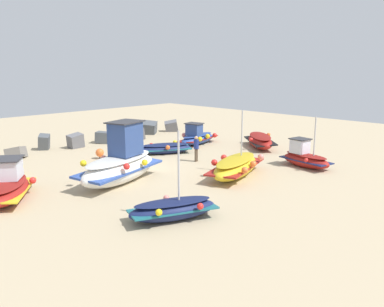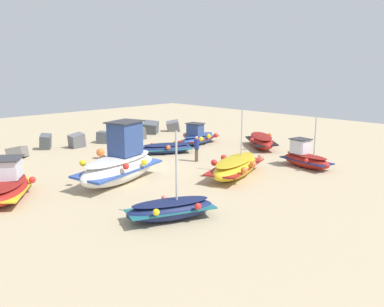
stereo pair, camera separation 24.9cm
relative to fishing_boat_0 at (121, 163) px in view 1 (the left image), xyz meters
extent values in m
plane|color=tan|center=(2.10, 1.52, -1.00)|extent=(58.58, 58.58, 0.00)
ellipsoid|color=white|center=(-0.09, -0.03, -0.31)|extent=(5.68, 3.29, 1.44)
cube|color=#2D4C9E|center=(-0.09, -0.03, -0.25)|extent=(5.48, 3.24, 0.19)
ellipsoid|color=beige|center=(-0.09, -0.03, 0.26)|extent=(4.99, 2.85, 0.29)
cube|color=#2D4784|center=(0.45, 0.13, 1.21)|extent=(1.81, 1.54, 1.69)
cube|color=#333338|center=(0.45, 0.13, 2.09)|extent=(2.10, 1.78, 0.06)
sphere|color=yellow|center=(-1.82, 0.54, 0.24)|extent=(0.32, 0.32, 0.32)
sphere|color=red|center=(-0.52, -1.22, 0.15)|extent=(0.32, 0.32, 0.32)
sphere|color=#EA7F75|center=(-0.38, 0.96, 0.17)|extent=(0.32, 0.32, 0.32)
sphere|color=yellow|center=(0.92, -0.80, 0.03)|extent=(0.32, 0.32, 0.32)
sphere|color=#EA7F75|center=(1.07, 1.38, 0.26)|extent=(0.32, 0.32, 0.32)
ellipsoid|color=maroon|center=(9.54, -5.21, -0.61)|extent=(1.71, 3.34, 0.80)
cube|color=navy|center=(9.54, -5.21, -0.57)|extent=(1.72, 3.22, 0.08)
ellipsoid|color=maroon|center=(9.54, -5.21, -0.28)|extent=(1.49, 2.94, 0.14)
cube|color=silver|center=(9.61, -4.72, 0.20)|extent=(1.00, 1.01, 0.82)
cube|color=#333338|center=(9.61, -4.72, 0.63)|extent=(1.16, 1.17, 0.06)
cylinder|color=#B7B7BC|center=(9.45, -5.72, 0.93)|extent=(0.08, 0.08, 2.29)
sphere|color=red|center=(8.76, -5.65, -0.37)|extent=(0.24, 0.24, 0.24)
sphere|color=yellow|center=(10.31, -4.77, -0.29)|extent=(0.24, 0.24, 0.24)
ellipsoid|color=navy|center=(6.20, 3.53, -0.67)|extent=(3.75, 2.81, 0.73)
cube|color=#1E6670|center=(6.20, 3.53, -0.64)|extent=(3.63, 2.75, 0.12)
ellipsoid|color=#151E45|center=(6.20, 3.53, -0.39)|extent=(3.29, 2.45, 0.17)
sphere|color=red|center=(5.80, 4.55, -0.50)|extent=(0.30, 0.30, 0.30)
sphere|color=orange|center=(5.86, 2.91, -0.43)|extent=(0.30, 0.30, 0.30)
sphere|color=yellow|center=(7.28, 3.74, -0.40)|extent=(0.30, 0.30, 0.30)
ellipsoid|color=maroon|center=(-5.20, 1.34, -0.57)|extent=(3.67, 4.20, 0.94)
cube|color=gold|center=(-5.20, 1.34, -0.52)|extent=(3.60, 4.09, 0.15)
ellipsoid|color=maroon|center=(-5.20, 1.34, -0.20)|extent=(3.21, 3.68, 0.21)
cube|color=silver|center=(-4.93, 1.73, 0.31)|extent=(1.54, 1.61, 0.88)
cube|color=#333338|center=(-4.93, 1.73, 0.78)|extent=(1.79, 1.86, 0.06)
sphere|color=red|center=(-4.03, 1.36, -0.34)|extent=(0.32, 0.32, 0.32)
ellipsoid|color=gold|center=(5.06, -3.49, -0.50)|extent=(5.17, 3.14, 1.03)
cube|color=maroon|center=(5.06, -3.49, -0.45)|extent=(5.00, 3.13, 0.12)
ellipsoid|color=gold|center=(5.06, -3.49, -0.09)|extent=(4.54, 2.75, 0.19)
cylinder|color=#B7B7BC|center=(5.87, -3.22, 1.26)|extent=(0.08, 0.08, 2.53)
sphere|color=#EA7F75|center=(6.66, -3.99, -0.10)|extent=(0.35, 0.35, 0.35)
sphere|color=red|center=(5.40, -2.35, -0.20)|extent=(0.35, 0.35, 0.35)
sphere|color=orange|center=(5.36, -4.42, -0.20)|extent=(0.35, 0.35, 0.35)
sphere|color=red|center=(4.10, -2.78, -0.19)|extent=(0.35, 0.35, 0.35)
sphere|color=orange|center=(4.07, -4.85, -0.22)|extent=(0.35, 0.35, 0.35)
ellipsoid|color=navy|center=(-1.61, -5.68, -0.61)|extent=(3.80, 2.58, 0.84)
cube|color=#1E6670|center=(-1.61, -5.68, -0.57)|extent=(3.67, 2.54, 0.13)
ellipsoid|color=#151E45|center=(-1.61, -5.68, -0.28)|extent=(3.33, 2.25, 0.18)
cylinder|color=#B7B7BC|center=(-1.37, -5.77, 1.15)|extent=(0.08, 0.08, 2.73)
sphere|color=red|center=(-1.12, -6.69, -0.32)|extent=(0.26, 0.26, 0.26)
sphere|color=#EA7F75|center=(-1.32, -4.98, -0.36)|extent=(0.26, 0.26, 0.26)
sphere|color=yellow|center=(-2.66, -6.06, -0.32)|extent=(0.26, 0.26, 0.26)
ellipsoid|color=maroon|center=(12.40, 0.11, -0.53)|extent=(3.93, 4.21, 1.04)
cube|color=black|center=(12.40, 0.11, -0.48)|extent=(3.81, 4.08, 0.19)
ellipsoid|color=maroon|center=(12.40, 0.11, -0.14)|extent=(3.42, 3.68, 0.25)
sphere|color=red|center=(11.28, 0.09, -0.25)|extent=(0.28, 0.28, 0.28)
sphere|color=orange|center=(13.52, 0.12, -0.18)|extent=(0.28, 0.28, 0.28)
ellipsoid|color=#2D4C9E|center=(10.26, 4.38, -0.63)|extent=(4.06, 2.27, 0.81)
cube|color=maroon|center=(10.26, 4.38, -0.60)|extent=(3.92, 2.26, 0.15)
ellipsoid|color=navy|center=(10.26, 4.38, -0.33)|extent=(3.57, 1.97, 0.19)
cube|color=#2D4784|center=(9.78, 4.28, 0.17)|extent=(1.07, 1.20, 0.88)
cube|color=#333338|center=(9.78, 4.28, 0.64)|extent=(1.24, 1.39, 0.06)
sphere|color=red|center=(11.49, 3.71, -0.41)|extent=(0.35, 0.35, 0.35)
sphere|color=yellow|center=(10.61, 5.36, -0.35)|extent=(0.35, 0.35, 0.35)
sphere|color=yellow|center=(10.43, 3.50, -0.32)|extent=(0.35, 0.35, 0.35)
sphere|color=#EA7F75|center=(9.56, 5.15, -0.33)|extent=(0.35, 0.35, 0.35)
sphere|color=yellow|center=(9.38, 3.29, -0.38)|extent=(0.35, 0.35, 0.35)
cylinder|color=brown|center=(6.08, 0.44, -0.59)|extent=(0.14, 0.14, 0.82)
cylinder|color=brown|center=(5.93, 0.39, -0.59)|extent=(0.14, 0.14, 0.82)
cylinder|color=navy|center=(6.01, 0.42, 0.11)|extent=(0.32, 0.32, 0.58)
sphere|color=tan|center=(6.01, 0.42, 0.51)|extent=(0.22, 0.22, 0.22)
cube|color=slate|center=(-1.58, 9.36, -0.65)|extent=(1.55, 1.67, 1.08)
cube|color=#4C5156|center=(0.97, 10.68, -0.47)|extent=(1.09, 1.32, 1.27)
cube|color=slate|center=(2.86, 9.63, -0.50)|extent=(1.21, 0.92, 1.22)
cube|color=#4C5156|center=(5.45, 9.74, -0.58)|extent=(1.63, 1.66, 0.96)
cube|color=slate|center=(8.26, 9.40, -0.52)|extent=(1.34, 1.50, 1.20)
cube|color=#4C5156|center=(10.52, 10.56, -0.49)|extent=(1.87, 1.94, 1.36)
cube|color=slate|center=(12.83, 10.17, -0.54)|extent=(1.60, 1.41, 1.25)
cylinder|color=#3F3F42|center=(2.17, 5.37, -0.93)|extent=(0.08, 0.08, 0.13)
sphere|color=orange|center=(2.17, 5.37, -0.60)|extent=(0.54, 0.54, 0.54)
cylinder|color=#3F3F42|center=(-3.07, 5.29, -0.92)|extent=(0.08, 0.08, 0.15)
sphere|color=yellow|center=(-3.07, 5.29, -0.59)|extent=(0.51, 0.51, 0.51)
camera|label=1|loc=(-11.63, -16.62, 4.94)|focal=37.54mm
camera|label=2|loc=(-11.46, -16.80, 4.94)|focal=37.54mm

